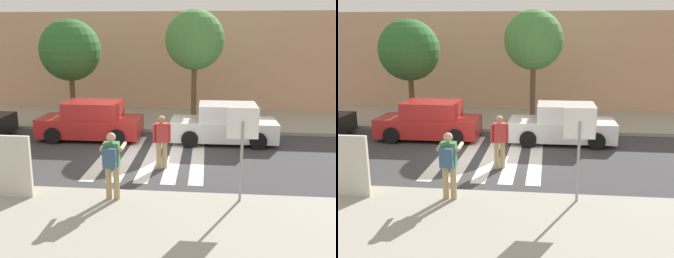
{
  "view_description": "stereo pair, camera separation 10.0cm",
  "coord_description": "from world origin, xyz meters",
  "views": [
    {
      "loc": [
        1.85,
        -12.85,
        4.2
      ],
      "look_at": [
        0.6,
        -0.2,
        1.1
      ],
      "focal_mm": 42.0,
      "sensor_mm": 36.0,
      "label": 1
    },
    {
      "loc": [
        1.95,
        -12.83,
        4.2
      ],
      "look_at": [
        0.6,
        -0.2,
        1.1
      ],
      "focal_mm": 42.0,
      "sensor_mm": 36.0,
      "label": 2
    }
  ],
  "objects": [
    {
      "name": "crosswalk_stripe_1",
      "position": [
        -0.8,
        0.2,
        0.0
      ],
      "size": [
        0.44,
        5.2,
        0.01
      ],
      "primitive_type": "cube",
      "color": "silver",
      "rests_on": "ground"
    },
    {
      "name": "street_tree_center",
      "position": [
        1.27,
        5.14,
        3.9
      ],
      "size": [
        2.67,
        2.67,
        5.12
      ],
      "color": "brown",
      "rests_on": "sidewalk_far"
    },
    {
      "name": "building_facade_far",
      "position": [
        0.0,
        10.4,
        2.67
      ],
      "size": [
        56.0,
        4.0,
        5.33
      ],
      "primitive_type": "cube",
      "color": "tan",
      "rests_on": "ground"
    },
    {
      "name": "crosswalk_stripe_0",
      "position": [
        -1.6,
        0.2,
        0.0
      ],
      "size": [
        0.44,
        5.2,
        0.01
      ],
      "primitive_type": "cube",
      "color": "silver",
      "rests_on": "ground"
    },
    {
      "name": "sidewalk_near",
      "position": [
        0.0,
        -6.2,
        0.07
      ],
      "size": [
        60.0,
        6.0,
        0.14
      ],
      "primitive_type": "cube",
      "color": "#9E998C",
      "rests_on": "ground"
    },
    {
      "name": "crosswalk_stripe_2",
      "position": [
        0.0,
        0.2,
        0.0
      ],
      "size": [
        0.44,
        5.2,
        0.01
      ],
      "primitive_type": "cube",
      "color": "silver",
      "rests_on": "ground"
    },
    {
      "name": "sidewalk_far",
      "position": [
        0.0,
        6.0,
        0.07
      ],
      "size": [
        60.0,
        4.8,
        0.14
      ],
      "primitive_type": "cube",
      "color": "#9E998C",
      "rests_on": "ground"
    },
    {
      "name": "photographer_with_backpack",
      "position": [
        -0.43,
        -3.85,
        1.17
      ],
      "size": [
        0.59,
        0.85,
        1.72
      ],
      "color": "tan",
      "rests_on": "sidewalk_near"
    },
    {
      "name": "street_tree_west",
      "position": [
        -4.29,
        4.57,
        3.46
      ],
      "size": [
        2.75,
        2.75,
        4.71
      ],
      "color": "brown",
      "rests_on": "sidewalk_far"
    },
    {
      "name": "parked_car_white",
      "position": [
        2.57,
        2.3,
        0.73
      ],
      "size": [
        4.1,
        1.92,
        1.55
      ],
      "color": "white",
      "rests_on": "ground"
    },
    {
      "name": "crosswalk_stripe_4",
      "position": [
        1.6,
        0.2,
        0.0
      ],
      "size": [
        0.44,
        5.2,
        0.01
      ],
      "primitive_type": "cube",
      "color": "silver",
      "rests_on": "ground"
    },
    {
      "name": "parked_car_red",
      "position": [
        -2.77,
        2.3,
        0.73
      ],
      "size": [
        4.1,
        1.92,
        1.55
      ],
      "color": "red",
      "rests_on": "ground"
    },
    {
      "name": "stop_sign",
      "position": [
        2.74,
        -3.6,
        1.85
      ],
      "size": [
        0.76,
        0.08,
        2.35
      ],
      "color": "gray",
      "rests_on": "sidewalk_near"
    },
    {
      "name": "crosswalk_stripe_3",
      "position": [
        0.8,
        0.2,
        0.0
      ],
      "size": [
        0.44,
        5.2,
        0.01
      ],
      "primitive_type": "cube",
      "color": "silver",
      "rests_on": "ground"
    },
    {
      "name": "advertising_board",
      "position": [
        -3.04,
        -3.88,
        0.94
      ],
      "size": [
        1.1,
        0.11,
        1.6
      ],
      "color": "beige",
      "rests_on": "sidewalk_near"
    },
    {
      "name": "pedestrian_crossing",
      "position": [
        0.48,
        -1.03,
        0.97
      ],
      "size": [
        0.56,
        0.34,
        1.72
      ],
      "color": "tan",
      "rests_on": "ground"
    },
    {
      "name": "ground_plane",
      "position": [
        0.0,
        0.0,
        0.0
      ],
      "size": [
        120.0,
        120.0,
        0.0
      ],
      "primitive_type": "plane",
      "color": "#38383A"
    }
  ]
}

